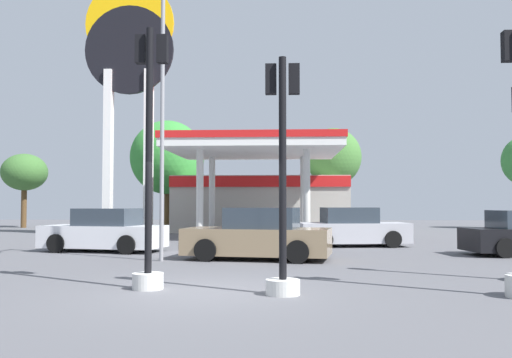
{
  "coord_description": "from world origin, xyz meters",
  "views": [
    {
      "loc": [
        1.5,
        -10.67,
        1.69
      ],
      "look_at": [
        0.4,
        10.65,
        2.61
      ],
      "focal_mm": 39.17,
      "sensor_mm": 36.0,
      "label": 1
    }
  ],
  "objects_px": {
    "tree_1": "(167,158)",
    "traffic_signal_3": "(283,195)",
    "car_2": "(258,236)",
    "car_3": "(352,229)",
    "car_4": "(104,232)",
    "corner_streetlamp": "(161,100)",
    "station_pole_sign": "(129,69)",
    "tree_2": "(333,157)",
    "tree_0": "(24,173)",
    "traffic_signal_0": "(149,179)"
  },
  "relations": [
    {
      "from": "tree_1",
      "to": "traffic_signal_3",
      "type": "bearing_deg",
      "value": -73.38
    },
    {
      "from": "car_2",
      "to": "traffic_signal_3",
      "type": "xyz_separation_m",
      "value": [
        0.76,
        -6.33,
        1.13
      ]
    },
    {
      "from": "car_3",
      "to": "car_4",
      "type": "bearing_deg",
      "value": -162.61
    },
    {
      "from": "car_4",
      "to": "corner_streetlamp",
      "type": "relative_size",
      "value": 0.56
    },
    {
      "from": "station_pole_sign",
      "to": "tree_2",
      "type": "relative_size",
      "value": 2.03
    },
    {
      "from": "car_4",
      "to": "tree_1",
      "type": "bearing_deg",
      "value": 94.6
    },
    {
      "from": "traffic_signal_3",
      "to": "tree_0",
      "type": "relative_size",
      "value": 0.87
    },
    {
      "from": "traffic_signal_3",
      "to": "corner_streetlamp",
      "type": "bearing_deg",
      "value": 122.51
    },
    {
      "from": "tree_1",
      "to": "corner_streetlamp",
      "type": "relative_size",
      "value": 0.89
    },
    {
      "from": "tree_2",
      "to": "car_3",
      "type": "bearing_deg",
      "value": -92.17
    },
    {
      "from": "station_pole_sign",
      "to": "car_4",
      "type": "distance_m",
      "value": 12.07
    },
    {
      "from": "traffic_signal_0",
      "to": "car_2",
      "type": "bearing_deg",
      "value": 71.94
    },
    {
      "from": "car_3",
      "to": "station_pole_sign",
      "type": "bearing_deg",
      "value": 150.02
    },
    {
      "from": "traffic_signal_3",
      "to": "tree_2",
      "type": "xyz_separation_m",
      "value": [
        3.22,
        26.08,
        2.83
      ]
    },
    {
      "from": "car_3",
      "to": "tree_1",
      "type": "height_order",
      "value": "tree_1"
    },
    {
      "from": "car_4",
      "to": "tree_1",
      "type": "relative_size",
      "value": 0.63
    },
    {
      "from": "station_pole_sign",
      "to": "traffic_signal_0",
      "type": "relative_size",
      "value": 2.57
    },
    {
      "from": "car_3",
      "to": "corner_streetlamp",
      "type": "height_order",
      "value": "corner_streetlamp"
    },
    {
      "from": "car_2",
      "to": "tree_2",
      "type": "relative_size",
      "value": 0.7
    },
    {
      "from": "corner_streetlamp",
      "to": "traffic_signal_0",
      "type": "bearing_deg",
      "value": -79.73
    },
    {
      "from": "car_4",
      "to": "tree_2",
      "type": "relative_size",
      "value": 0.67
    },
    {
      "from": "tree_2",
      "to": "corner_streetlamp",
      "type": "height_order",
      "value": "corner_streetlamp"
    },
    {
      "from": "traffic_signal_3",
      "to": "tree_0",
      "type": "bearing_deg",
      "value": 123.5
    },
    {
      "from": "station_pole_sign",
      "to": "corner_streetlamp",
      "type": "distance_m",
      "value": 13.54
    },
    {
      "from": "station_pole_sign",
      "to": "tree_2",
      "type": "height_order",
      "value": "station_pole_sign"
    },
    {
      "from": "tree_1",
      "to": "corner_streetlamp",
      "type": "distance_m",
      "value": 20.27
    },
    {
      "from": "car_3",
      "to": "tree_2",
      "type": "bearing_deg",
      "value": 87.83
    },
    {
      "from": "traffic_signal_0",
      "to": "tree_2",
      "type": "distance_m",
      "value": 26.33
    },
    {
      "from": "car_2",
      "to": "traffic_signal_0",
      "type": "xyz_separation_m",
      "value": [
        -1.89,
        -5.8,
        1.46
      ]
    },
    {
      "from": "tree_1",
      "to": "tree_2",
      "type": "height_order",
      "value": "tree_1"
    },
    {
      "from": "tree_1",
      "to": "corner_streetlamp",
      "type": "height_order",
      "value": "corner_streetlamp"
    },
    {
      "from": "station_pole_sign",
      "to": "corner_streetlamp",
      "type": "height_order",
      "value": "station_pole_sign"
    },
    {
      "from": "traffic_signal_0",
      "to": "traffic_signal_3",
      "type": "height_order",
      "value": "traffic_signal_0"
    },
    {
      "from": "traffic_signal_0",
      "to": "car_4",
      "type": "bearing_deg",
      "value": 113.53
    },
    {
      "from": "car_2",
      "to": "traffic_signal_3",
      "type": "distance_m",
      "value": 6.48
    },
    {
      "from": "traffic_signal_3",
      "to": "traffic_signal_0",
      "type": "bearing_deg",
      "value": 168.58
    },
    {
      "from": "tree_2",
      "to": "car_2",
      "type": "bearing_deg",
      "value": -101.39
    },
    {
      "from": "tree_0",
      "to": "car_2",
      "type": "bearing_deg",
      "value": -50.35
    },
    {
      "from": "station_pole_sign",
      "to": "car_3",
      "type": "bearing_deg",
      "value": -29.98
    },
    {
      "from": "car_2",
      "to": "car_3",
      "type": "distance_m",
      "value": 6.31
    },
    {
      "from": "car_2",
      "to": "tree_0",
      "type": "xyz_separation_m",
      "value": [
        -17.03,
        20.56,
        3.06
      ]
    },
    {
      "from": "car_4",
      "to": "traffic_signal_3",
      "type": "xyz_separation_m",
      "value": [
        6.26,
        -8.83,
        1.15
      ]
    },
    {
      "from": "station_pole_sign",
      "to": "corner_streetlamp",
      "type": "xyz_separation_m",
      "value": [
        4.42,
        -12.19,
        -3.9
      ]
    },
    {
      "from": "traffic_signal_3",
      "to": "station_pole_sign",
      "type": "bearing_deg",
      "value": 114.2
    },
    {
      "from": "car_2",
      "to": "traffic_signal_3",
      "type": "bearing_deg",
      "value": -83.16
    },
    {
      "from": "car_4",
      "to": "traffic_signal_0",
      "type": "distance_m",
      "value": 9.17
    },
    {
      "from": "station_pole_sign",
      "to": "traffic_signal_3",
      "type": "height_order",
      "value": "station_pole_sign"
    },
    {
      "from": "tree_0",
      "to": "tree_1",
      "type": "bearing_deg",
      "value": -7.93
    },
    {
      "from": "traffic_signal_0",
      "to": "corner_streetlamp",
      "type": "bearing_deg",
      "value": 100.27
    },
    {
      "from": "car_4",
      "to": "tree_2",
      "type": "distance_m",
      "value": 20.08
    }
  ]
}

